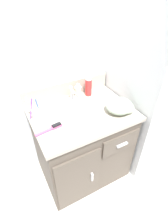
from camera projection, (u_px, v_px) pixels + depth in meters
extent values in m
plane|color=beige|center=(83.00, 169.00, 1.85)|extent=(6.00, 6.00, 0.00)
cube|color=silver|center=(62.00, 56.00, 1.43)|extent=(0.98, 0.08, 2.20)
cube|color=silver|center=(133.00, 60.00, 1.35)|extent=(0.08, 0.68, 2.20)
cube|color=brown|center=(82.00, 145.00, 1.63)|extent=(0.77, 0.56, 0.73)
cube|color=brown|center=(79.00, 181.00, 1.38)|extent=(0.37, 0.02, 0.58)
cube|color=brown|center=(121.00, 143.00, 1.38)|extent=(0.34, 0.02, 0.17)
cube|color=silver|center=(92.00, 177.00, 1.41)|extent=(0.02, 0.02, 0.09)
cube|color=silver|center=(122.00, 145.00, 1.37)|extent=(0.10, 0.02, 0.01)
cube|color=#B2A899|center=(82.00, 113.00, 1.40)|extent=(0.80, 0.60, 0.03)
ellipsoid|color=#A49A8C|center=(82.00, 122.00, 1.46)|extent=(0.34, 0.32, 0.21)
cylinder|color=silver|center=(82.00, 131.00, 1.52)|extent=(0.03, 0.03, 0.01)
cube|color=#B2A899|center=(67.00, 89.00, 1.55)|extent=(0.80, 0.02, 0.14)
cube|color=silver|center=(72.00, 99.00, 1.52)|extent=(0.09, 0.06, 0.02)
cylinder|color=silver|center=(72.00, 94.00, 1.49)|extent=(0.02, 0.02, 0.08)
cylinder|color=silver|center=(73.00, 92.00, 1.44)|extent=(0.02, 0.06, 0.02)
sphere|color=silver|center=(71.00, 87.00, 1.46)|extent=(0.03, 0.03, 0.03)
cylinder|color=silver|center=(37.00, 114.00, 1.30)|extent=(0.07, 0.07, 0.09)
cylinder|color=blue|center=(39.00, 108.00, 1.28)|extent=(0.03, 0.01, 0.16)
cube|color=white|center=(38.00, 99.00, 1.24)|extent=(0.01, 0.02, 0.03)
cylinder|color=purple|center=(31.00, 109.00, 1.27)|extent=(0.05, 0.02, 0.18)
cube|color=white|center=(26.00, 99.00, 1.21)|extent=(0.02, 0.02, 0.03)
cylinder|color=beige|center=(78.00, 92.00, 1.55)|extent=(0.06, 0.06, 0.10)
cylinder|color=silver|center=(78.00, 85.00, 1.51)|extent=(0.03, 0.03, 0.03)
cylinder|color=silver|center=(79.00, 85.00, 1.49)|extent=(0.01, 0.03, 0.01)
cylinder|color=red|center=(88.00, 87.00, 1.56)|extent=(0.06, 0.06, 0.15)
cylinder|color=white|center=(89.00, 78.00, 1.50)|extent=(0.06, 0.06, 0.02)
cube|color=#C1517F|center=(44.00, 132.00, 1.20)|extent=(0.13, 0.04, 0.01)
cube|color=#C1517F|center=(57.00, 126.00, 1.24)|extent=(0.08, 0.04, 0.02)
cube|color=black|center=(56.00, 125.00, 1.24)|extent=(0.07, 0.03, 0.01)
ellipsoid|color=#A8BCA3|center=(119.00, 106.00, 1.37)|extent=(0.22, 0.20, 0.10)
ellipsoid|color=#B0C6AB|center=(126.00, 107.00, 1.38)|extent=(0.13, 0.14, 0.07)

